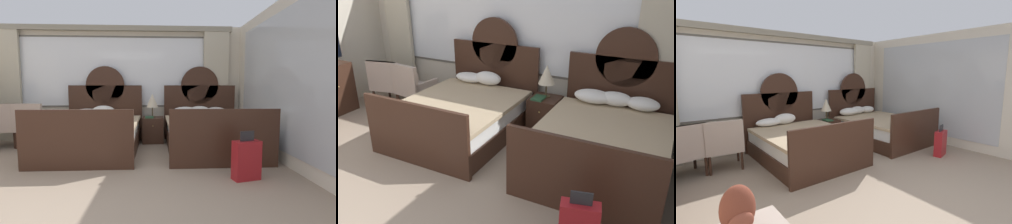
# 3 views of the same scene
# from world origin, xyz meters

# --- Properties ---
(ground_plane) EXTENTS (24.00, 24.00, 0.00)m
(ground_plane) POSITION_xyz_m (0.00, 0.00, 0.00)
(ground_plane) COLOR gray
(wall_back_window) EXTENTS (6.11, 0.22, 2.70)m
(wall_back_window) POSITION_xyz_m (0.00, 4.04, 1.43)
(wall_back_window) COLOR beige
(wall_back_window) RESTS_ON ground_plane
(wall_right_mirror) EXTENTS (0.08, 4.64, 2.70)m
(wall_right_mirror) POSITION_xyz_m (3.09, 1.75, 1.35)
(wall_right_mirror) COLOR beige
(wall_right_mirror) RESTS_ON ground_plane
(bed_near_window) EXTENTS (1.70, 2.24, 1.74)m
(bed_near_window) POSITION_xyz_m (-0.19, 2.85, 0.35)
(bed_near_window) COLOR #382116
(bed_near_window) RESTS_ON ground_plane
(bed_near_mirror) EXTENTS (1.70, 2.24, 1.74)m
(bed_near_mirror) POSITION_xyz_m (2.04, 2.86, 0.36)
(bed_near_mirror) COLOR #382116
(bed_near_mirror) RESTS_ON ground_plane
(nightstand_between_beds) EXTENTS (0.47, 0.50, 0.57)m
(nightstand_between_beds) POSITION_xyz_m (0.93, 3.56, 0.29)
(nightstand_between_beds) COLOR #382116
(nightstand_between_beds) RESTS_ON ground_plane
(table_lamp_on_nightstand) EXTENTS (0.27, 0.27, 0.54)m
(table_lamp_on_nightstand) POSITION_xyz_m (0.92, 3.61, 0.94)
(table_lamp_on_nightstand) COLOR brown
(table_lamp_on_nightstand) RESTS_ON nightstand_between_beds
(book_on_nightstand) EXTENTS (0.18, 0.26, 0.03)m
(book_on_nightstand) POSITION_xyz_m (0.85, 3.46, 0.59)
(book_on_nightstand) COLOR #285133
(book_on_nightstand) RESTS_ON nightstand_between_beds
(armchair_by_window_left) EXTENTS (0.68, 0.68, 0.92)m
(armchair_by_window_left) POSITION_xyz_m (-1.56, 3.22, 0.49)
(armchair_by_window_left) COLOR #B29E8E
(armchair_by_window_left) RESTS_ON ground_plane
(armchair_by_window_centre) EXTENTS (0.73, 0.73, 0.92)m
(armchair_by_window_centre) POSITION_xyz_m (-2.18, 3.22, 0.49)
(armchair_by_window_centre) COLOR #B29E8E
(armchair_by_window_centre) RESTS_ON ground_plane
(armchair_by_window_right) EXTENTS (0.73, 0.73, 0.92)m
(armchair_by_window_right) POSITION_xyz_m (-2.18, 3.22, 0.49)
(armchair_by_window_right) COLOR #B29E8E
(armchair_by_window_right) RESTS_ON ground_plane
(backpack_on_bench) EXTENTS (0.28, 0.21, 0.41)m
(backpack_on_bench) POSITION_xyz_m (-2.04, 0.50, 0.65)
(backpack_on_bench) COLOR brown
(backpack_on_bench) RESTS_ON luggage_bench
(suitcase_on_floor) EXTENTS (0.40, 0.24, 0.66)m
(suitcase_on_floor) POSITION_xyz_m (2.21, 1.21, 0.27)
(suitcase_on_floor) COLOR maroon
(suitcase_on_floor) RESTS_ON ground_plane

